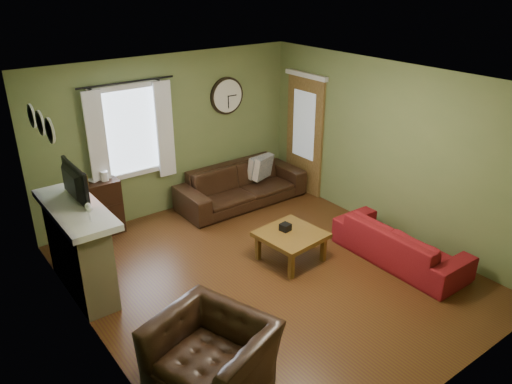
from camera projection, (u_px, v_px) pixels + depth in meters
floor at (268, 274)px, 6.77m from camera, size 4.60×5.20×0.00m
ceiling at (270, 82)px, 5.70m from camera, size 4.60×5.20×0.00m
wall_left at (88, 241)px, 4.98m from camera, size 0.00×5.20×2.60m
wall_right at (389, 150)px, 7.49m from camera, size 0.00×5.20×2.60m
wall_back at (170, 135)px, 8.13m from camera, size 4.60×0.00×2.60m
wall_front at (453, 282)px, 4.33m from camera, size 4.60×0.00×2.60m
fireplace at (79, 252)px, 6.23m from camera, size 0.40×1.40×1.10m
firebox at (97, 264)px, 6.44m from camera, size 0.04×0.60×0.55m
mantel at (75, 209)px, 6.01m from camera, size 0.58×1.60×0.08m
tv at (70, 188)px, 6.04m from camera, size 0.08×0.60×0.35m
tv_screen at (76, 183)px, 6.06m from camera, size 0.02×0.62×0.36m
medallion_left at (50, 131)px, 5.18m from camera, size 0.28×0.28×0.03m
medallion_mid at (40, 123)px, 5.44m from camera, size 0.28×0.28×0.03m
medallion_right at (32, 116)px, 5.69m from camera, size 0.28×0.28×0.03m
window_pane at (129, 131)px, 7.65m from camera, size 1.00×0.02×1.30m
curtain_rod at (127, 82)px, 7.26m from camera, size 0.03×0.03×1.50m
curtain_left at (97, 143)px, 7.30m from camera, size 0.28×0.04×1.55m
curtain_right at (165, 130)px, 7.90m from camera, size 0.28×0.04×1.55m
wall_clock at (227, 96)px, 8.49m from camera, size 0.64×0.06×0.64m
door at (304, 136)px, 8.93m from camera, size 0.05×0.90×2.10m
bookshelf at (97, 210)px, 7.59m from camera, size 0.73×0.31×0.87m
book at (88, 176)px, 7.42m from camera, size 0.23×0.26×0.02m
sofa_brown at (241, 185)px, 8.70m from camera, size 2.27×0.89×0.66m
pillow_left at (263, 167)px, 8.89m from camera, size 0.45×0.25×0.43m
pillow_right at (258, 167)px, 8.90m from camera, size 0.41×0.15×0.40m
sofa_red at (400, 243)px, 6.97m from camera, size 0.75×1.92×0.56m
armchair at (212, 355)px, 4.84m from camera, size 1.28×1.36×0.72m
coffee_table at (291, 246)px, 7.01m from camera, size 0.89×0.89×0.43m
tissue_box at (285, 232)px, 7.00m from camera, size 0.15×0.15×0.10m
wine_glass_a at (90, 214)px, 5.58m from camera, size 0.06×0.06×0.19m
wine_glass_b at (89, 212)px, 5.61m from camera, size 0.07×0.07×0.21m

